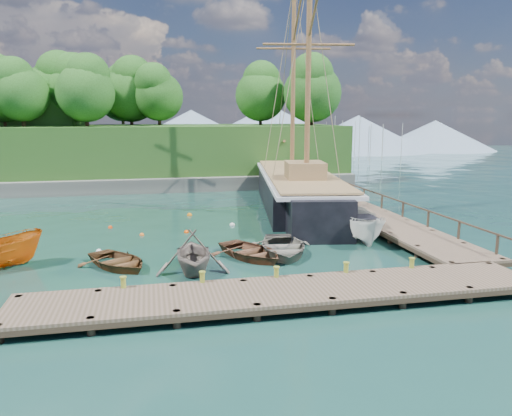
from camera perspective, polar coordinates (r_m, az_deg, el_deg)
The scene contains 22 objects.
ground at distance 25.02m, azimuth -5.07°, elevation -5.86°, with size 160.00×160.00×0.00m, color #18372C.
dock_near at distance 19.18m, azimuth 3.40°, elevation -9.66°, with size 20.00×3.20×1.10m.
dock_east at distance 34.65m, azimuth 12.64°, elevation -0.71°, with size 3.20×24.00×1.10m.
bollard_0 at distance 20.05m, azimuth -14.81°, elevation -10.42°, with size 0.26×0.26×0.45m, color olive.
bollard_1 at distance 20.10m, azimuth -6.11°, elevation -10.06°, with size 0.26×0.26×0.45m, color olive.
bollard_2 at distance 20.60m, azimuth 2.33°, elevation -9.49°, with size 0.26×0.26×0.45m, color olive.
bollard_3 at distance 21.50m, azimuth 10.19°, elevation -8.77°, with size 0.26×0.26×0.45m, color olive.
bollard_4 at distance 22.77m, azimuth 17.27°, elevation -7.99°, with size 0.26×0.26×0.45m, color olive.
rowboat_0 at distance 24.57m, azimuth -15.46°, elevation -6.53°, with size 2.83×3.97×0.82m, color #56371D.
rowboat_1 at distance 23.17m, azimuth -7.19°, elevation -7.25°, with size 3.40×3.94×2.08m, color #72655C.
rowboat_2 at distance 25.20m, azimuth -0.57°, elevation -5.70°, with size 3.05×4.27×0.88m, color brown.
rowboat_3 at distance 25.91m, azimuth 3.06°, elevation -5.26°, with size 3.40×4.76×0.99m, color #6B655A.
cabin_boat_white at distance 29.01m, azimuth 12.12°, elevation -3.76°, with size 1.91×5.09×1.96m, color silver.
schooner at distance 38.38m, azimuth 4.84°, elevation 1.70°, with size 8.54×28.38×21.06m.
mooring_buoy_0 at distance 27.45m, azimuth -17.52°, elevation -4.84°, with size 0.32×0.32×0.32m, color white.
mooring_buoy_1 at distance 30.53m, azimuth -12.92°, elevation -3.07°, with size 0.28×0.28×0.28m, color orange.
mooring_buoy_2 at distance 30.74m, azimuth -7.96°, elevation -2.81°, with size 0.30×0.30×0.30m, color #E54301.
mooring_buoy_3 at distance 32.45m, azimuth -2.73°, elevation -2.01°, with size 0.35×0.35×0.35m, color silver.
mooring_buoy_4 at distance 33.00m, azimuth -16.32°, elevation -2.22°, with size 0.28×0.28×0.28m, color #DB3E0C.
mooring_buoy_5 at distance 35.88m, azimuth -7.61°, elevation -0.87°, with size 0.37×0.37×0.37m, color orange.
headland at distance 56.11m, azimuth -22.62°, elevation 8.22°, with size 51.00×19.31×12.90m.
distant_ridge at distance 94.14m, azimuth -7.82°, elevation 8.83°, with size 117.00×40.00×10.00m.
Camera 1 is at (-2.86, -23.83, 7.06)m, focal length 35.00 mm.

